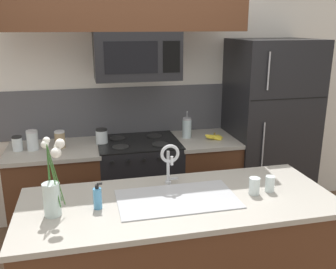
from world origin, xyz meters
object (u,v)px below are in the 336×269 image
(drinking_glass, at_px, (254,186))
(flower_vase, at_px, (52,191))
(storage_jar_short, at_px, (60,139))
(storage_jar_tall, at_px, (17,143))
(banana_bunch, at_px, (214,137))
(stove_range, at_px, (139,186))
(spare_glass, at_px, (270,184))
(storage_jar_medium, at_px, (32,140))
(storage_jar_squat, at_px, (102,137))
(sink_faucet, at_px, (170,159))
(refrigerator, at_px, (267,131))
(microwave, at_px, (137,56))
(dish_soap_bottle, at_px, (98,198))
(french_press, at_px, (187,128))

(drinking_glass, xyz_separation_m, flower_vase, (-1.26, 0.01, 0.09))
(flower_vase, bearing_deg, storage_jar_short, 90.82)
(storage_jar_tall, relative_size, banana_bunch, 0.69)
(stove_range, relative_size, spare_glass, 8.71)
(storage_jar_medium, bearing_deg, spare_glass, -37.88)
(storage_jar_squat, xyz_separation_m, sink_faucet, (0.40, -1.07, 0.12))
(stove_range, distance_m, banana_bunch, 0.88)
(refrigerator, xyz_separation_m, storage_jar_tall, (-2.42, -0.01, 0.05))
(sink_faucet, bearing_deg, storage_jar_medium, 134.06)
(microwave, height_order, refrigerator, microwave)
(storage_jar_squat, distance_m, spare_glass, 1.66)
(refrigerator, distance_m, flower_vase, 2.42)
(stove_range, xyz_separation_m, dish_soap_bottle, (-0.44, -1.26, 0.52))
(banana_bunch, bearing_deg, stove_range, 175.38)
(stove_range, distance_m, microwave, 1.26)
(microwave, bearing_deg, storage_jar_squat, 170.93)
(dish_soap_bottle, height_order, spare_glass, dish_soap_bottle)
(french_press, relative_size, dish_soap_bottle, 1.62)
(french_press, bearing_deg, stove_range, -173.07)
(storage_jar_medium, relative_size, spare_glass, 1.68)
(dish_soap_bottle, xyz_separation_m, drinking_glass, (1.01, -0.03, -0.01))
(drinking_glass, bearing_deg, refrigerator, 59.26)
(refrigerator, height_order, storage_jar_medium, refrigerator)
(sink_faucet, xyz_separation_m, spare_glass, (0.63, -0.24, -0.14))
(refrigerator, bearing_deg, storage_jar_short, -179.71)
(storage_jar_medium, xyz_separation_m, banana_bunch, (1.69, -0.06, -0.07))
(french_press, height_order, drinking_glass, french_press)
(banana_bunch, height_order, drinking_glass, drinking_glass)
(banana_bunch, xyz_separation_m, french_press, (-0.25, 0.12, 0.08))
(refrigerator, relative_size, sink_faucet, 6.06)
(storage_jar_short, relative_size, storage_jar_squat, 1.07)
(storage_jar_squat, bearing_deg, storage_jar_short, -176.42)
(storage_jar_short, distance_m, drinking_glass, 1.82)
(flower_vase, bearing_deg, sink_faucet, 18.09)
(storage_jar_medium, xyz_separation_m, sink_faucet, (1.00, -1.04, 0.11))
(refrigerator, relative_size, storage_jar_short, 11.77)
(spare_glass, bearing_deg, storage_jar_tall, 144.04)
(banana_bunch, relative_size, sink_faucet, 0.62)
(flower_vase, bearing_deg, refrigerator, 32.51)
(storage_jar_medium, height_order, spare_glass, storage_jar_medium)
(storage_jar_medium, bearing_deg, banana_bunch, -2.14)
(refrigerator, xyz_separation_m, storage_jar_squat, (-1.69, 0.01, 0.06))
(stove_range, xyz_separation_m, refrigerator, (1.35, 0.02, 0.47))
(sink_faucet, bearing_deg, storage_jar_tall, 137.32)
(dish_soap_bottle, xyz_separation_m, spare_glass, (1.13, -0.01, -0.02))
(refrigerator, distance_m, sink_faucet, 1.68)
(stove_range, bearing_deg, storage_jar_short, 179.23)
(storage_jar_short, height_order, drinking_glass, storage_jar_short)
(stove_range, height_order, storage_jar_medium, storage_jar_medium)
(dish_soap_bottle, bearing_deg, stove_range, 70.69)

